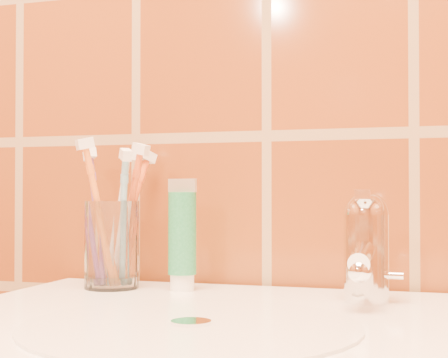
% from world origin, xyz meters
% --- Properties ---
extents(glass_tumbler, '(0.09, 0.09, 0.11)m').
position_xyz_m(glass_tumbler, '(-0.18, 1.11, 0.90)').
color(glass_tumbler, white).
rests_on(glass_tumbler, pedestal_sink).
extents(toothpaste_tube, '(0.04, 0.03, 0.14)m').
position_xyz_m(toothpaste_tube, '(-0.09, 1.12, 0.91)').
color(toothpaste_tube, white).
rests_on(toothpaste_tube, pedestal_sink).
extents(faucet, '(0.05, 0.11, 0.12)m').
position_xyz_m(faucet, '(0.14, 1.09, 0.91)').
color(faucet, white).
rests_on(faucet, pedestal_sink).
extents(toothbrush_0, '(0.08, 0.07, 0.19)m').
position_xyz_m(toothbrush_0, '(-0.17, 1.13, 0.94)').
color(toothbrush_0, white).
rests_on(toothbrush_0, glass_tumbler).
extents(toothbrush_1, '(0.10, 0.10, 0.20)m').
position_xyz_m(toothbrush_1, '(-0.18, 1.09, 0.94)').
color(toothbrush_1, orange).
rests_on(toothbrush_1, glass_tumbler).
extents(toothbrush_2, '(0.12, 0.12, 0.19)m').
position_xyz_m(toothbrush_2, '(-0.20, 1.12, 0.94)').
color(toothbrush_2, '#79418C').
rests_on(toothbrush_2, glass_tumbler).
extents(toothbrush_3, '(0.09, 0.08, 0.19)m').
position_xyz_m(toothbrush_3, '(-0.16, 1.12, 0.94)').
color(toothbrush_3, '#D65925').
rests_on(toothbrush_3, glass_tumbler).
extents(toothbrush_4, '(0.10, 0.11, 0.19)m').
position_xyz_m(toothbrush_4, '(-0.16, 1.10, 0.93)').
color(toothbrush_4, '#75B1D0').
rests_on(toothbrush_4, glass_tumbler).
extents(toothbrush_5, '(0.12, 0.15, 0.20)m').
position_xyz_m(toothbrush_5, '(-0.17, 1.15, 0.94)').
color(toothbrush_5, '#D85C26').
rests_on(toothbrush_5, glass_tumbler).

